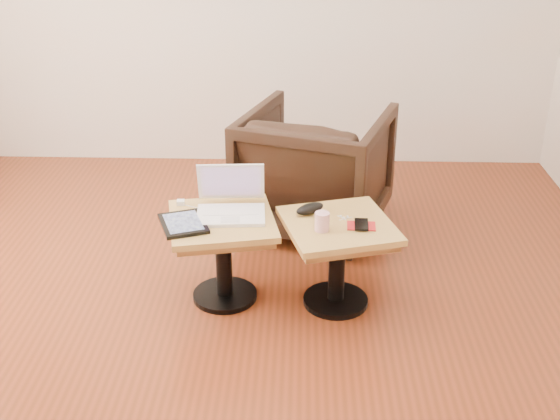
{
  "coord_description": "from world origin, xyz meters",
  "views": [
    {
      "loc": [
        0.39,
        -2.91,
        2.06
      ],
      "look_at": [
        0.28,
        0.25,
        0.52
      ],
      "focal_mm": 45.0,
      "sensor_mm": 36.0,
      "label": 1
    }
  ],
  "objects_px": {
    "laptop": "(231,204)",
    "armchair": "(315,170)",
    "striped_cup": "(322,222)",
    "side_table_left": "(223,239)",
    "side_table_right": "(338,243)"
  },
  "relations": [
    {
      "from": "side_table_right",
      "to": "striped_cup",
      "type": "height_order",
      "value": "striped_cup"
    },
    {
      "from": "side_table_left",
      "to": "armchair",
      "type": "height_order",
      "value": "armchair"
    },
    {
      "from": "side_table_right",
      "to": "laptop",
      "type": "relative_size",
      "value": 1.77
    },
    {
      "from": "side_table_left",
      "to": "armchair",
      "type": "distance_m",
      "value": 0.99
    },
    {
      "from": "striped_cup",
      "to": "armchair",
      "type": "relative_size",
      "value": 0.11
    },
    {
      "from": "side_table_left",
      "to": "side_table_right",
      "type": "relative_size",
      "value": 0.95
    },
    {
      "from": "side_table_left",
      "to": "side_table_right",
      "type": "height_order",
      "value": "same"
    },
    {
      "from": "side_table_right",
      "to": "laptop",
      "type": "distance_m",
      "value": 0.58
    },
    {
      "from": "side_table_right",
      "to": "striped_cup",
      "type": "relative_size",
      "value": 6.89
    },
    {
      "from": "striped_cup",
      "to": "laptop",
      "type": "bearing_deg",
      "value": 158.52
    },
    {
      "from": "side_table_right",
      "to": "striped_cup",
      "type": "distance_m",
      "value": 0.2
    },
    {
      "from": "laptop",
      "to": "armchair",
      "type": "height_order",
      "value": "armchair"
    },
    {
      "from": "laptop",
      "to": "striped_cup",
      "type": "height_order",
      "value": "laptop"
    },
    {
      "from": "striped_cup",
      "to": "side_table_right",
      "type": "bearing_deg",
      "value": 44.63
    },
    {
      "from": "laptop",
      "to": "side_table_left",
      "type": "bearing_deg",
      "value": -125.3
    }
  ]
}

